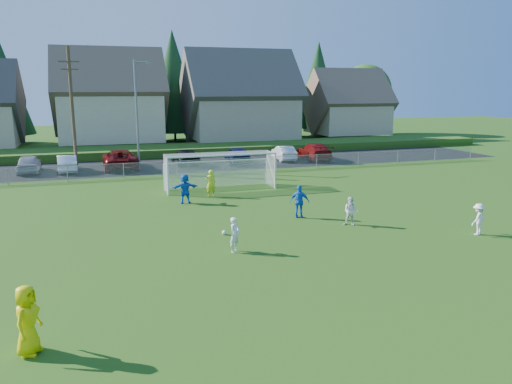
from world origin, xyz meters
TOP-DOWN VIEW (x-y plane):
  - ground at (0.00, 0.00)m, footprint 160.00×160.00m
  - asphalt_lot at (0.00, 27.50)m, footprint 60.00×60.00m
  - grass_embankment at (0.00, 35.00)m, footprint 70.00×6.00m
  - soccer_ball at (-2.40, 5.47)m, footprint 0.22×0.22m
  - referee at (-9.90, -3.34)m, footprint 0.91×1.08m
  - player_white_a at (-2.58, 2.94)m, footprint 0.65×0.63m
  - player_white_b at (4.06, 5.09)m, footprint 0.90×0.87m
  - player_white_c at (9.01, 1.83)m, footprint 1.11×0.88m
  - player_blue_a at (2.20, 7.29)m, footprint 1.11×0.89m
  - player_blue_b at (-3.00, 12.54)m, footprint 1.67×0.58m
  - goalkeeper at (-1.12, 13.86)m, footprint 0.66×0.47m
  - car_a at (-13.13, 27.09)m, footprint 1.93×4.42m
  - car_b at (-10.22, 26.68)m, footprint 1.73×4.27m
  - car_c at (-5.99, 27.02)m, footprint 2.77×5.89m
  - car_d at (-0.32, 27.30)m, footprint 2.11×4.86m
  - car_e at (4.25, 26.53)m, footprint 2.39×4.85m
  - car_f at (9.02, 27.27)m, footprint 1.80×4.26m
  - car_g at (11.93, 26.71)m, footprint 2.86×5.70m
  - soccer_goal at (0.00, 16.05)m, footprint 7.42×1.90m
  - chainlink_fence at (0.00, 22.00)m, footprint 52.06×0.06m
  - streetlight at (-4.45, 26.00)m, footprint 1.38×0.18m
  - utility_pole at (-9.50, 27.00)m, footprint 1.60×0.26m
  - houses_row at (1.97, 42.46)m, footprint 53.90×11.45m
  - tree_row at (1.04, 48.74)m, footprint 65.98×12.36m

SIDE VIEW (x-z plane):
  - ground at x=0.00m, z-range 0.00..0.00m
  - asphalt_lot at x=0.00m, z-range 0.01..0.01m
  - soccer_ball at x=-2.40m, z-range 0.00..0.22m
  - grass_embankment at x=0.00m, z-range 0.00..0.80m
  - chainlink_fence at x=0.00m, z-range 0.03..1.23m
  - car_f at x=9.02m, z-range 0.00..1.37m
  - car_b at x=-10.22m, z-range 0.00..1.38m
  - car_d at x=-0.32m, z-range 0.00..1.39m
  - player_white_b at x=4.06m, z-range 0.00..1.46m
  - car_a at x=-13.13m, z-range 0.00..1.48m
  - player_white_a at x=-2.58m, z-range 0.00..1.50m
  - player_white_c at x=9.01m, z-range 0.00..1.50m
  - car_g at x=11.93m, z-range 0.00..1.59m
  - car_e at x=4.25m, z-range 0.00..1.59m
  - car_c at x=-5.99m, z-range 0.00..1.63m
  - goalkeeper at x=-1.12m, z-range 0.00..1.72m
  - player_blue_a at x=2.20m, z-range 0.00..1.77m
  - player_blue_b at x=-3.00m, z-range 0.00..1.78m
  - referee at x=-9.90m, z-range 0.00..1.89m
  - soccer_goal at x=0.00m, z-range 0.38..2.88m
  - streetlight at x=-4.45m, z-range 0.34..9.34m
  - utility_pole at x=-9.50m, z-range 0.15..10.15m
  - tree_row at x=1.04m, z-range 0.01..13.81m
  - houses_row at x=1.97m, z-range 0.69..13.97m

